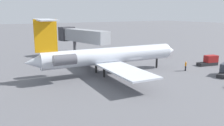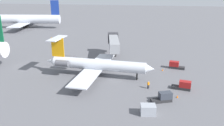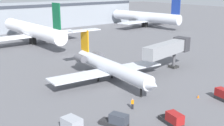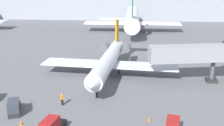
{
  "view_description": "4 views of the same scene",
  "coord_description": "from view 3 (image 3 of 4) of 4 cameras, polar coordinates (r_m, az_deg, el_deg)",
  "views": [
    {
      "loc": [
        -31.46,
        23.58,
        9.82
      ],
      "look_at": [
        -1.06,
        5.13,
        2.31
      ],
      "focal_mm": 38.07,
      "sensor_mm": 36.0,
      "label": 1
    },
    {
      "loc": [
        -51.17,
        -7.77,
        21.4
      ],
      "look_at": [
        3.59,
        1.01,
        2.81
      ],
      "focal_mm": 38.17,
      "sensor_mm": 36.0,
      "label": 2
    },
    {
      "loc": [
        -31.65,
        -38.22,
        18.4
      ],
      "look_at": [
        1.41,
        3.7,
        3.89
      ],
      "focal_mm": 46.46,
      "sensor_mm": 36.0,
      "label": 3
    },
    {
      "loc": [
        5.86,
        -42.28,
        16.55
      ],
      "look_at": [
        1.91,
        4.04,
        2.53
      ],
      "focal_mm": 44.73,
      "sensor_mm": 36.0,
      "label": 4
    }
  ],
  "objects": [
    {
      "name": "parked_airliner_west_mid",
      "position": [
        95.08,
        -15.42,
        6.23
      ],
      "size": [
        31.14,
        37.04,
        13.72
      ],
      "color": "white",
      "rests_on": "ground_plane"
    },
    {
      "name": "cargo_container_uld",
      "position": [
        38.74,
        -7.92,
        -11.84
      ],
      "size": [
        2.15,
        2.78,
        1.76
      ],
      "color": "#999EA8",
      "rests_on": "ground_plane"
    },
    {
      "name": "baggage_tug_trailing",
      "position": [
        39.31,
        0.91,
        -11.34
      ],
      "size": [
        2.72,
        4.24,
        1.9
      ],
      "color": "#262628",
      "rests_on": "ground_plane"
    },
    {
      "name": "baggage_tug_lead",
      "position": [
        40.52,
        11.9,
        -10.84
      ],
      "size": [
        2.16,
        4.2,
        1.9
      ],
      "color": "#262628",
      "rests_on": "ground_plane"
    },
    {
      "name": "traffic_cone_mid",
      "position": [
        50.95,
        16.6,
        -6.31
      ],
      "size": [
        0.36,
        0.36,
        0.55
      ],
      "color": "orange",
      "rests_on": "ground_plane"
    },
    {
      "name": "ground_crew_marshaller",
      "position": [
        44.59,
        4.06,
        -8.01
      ],
      "size": [
        0.46,
        0.47,
        1.69
      ],
      "color": "black",
      "rests_on": "ground_plane"
    },
    {
      "name": "baggage_tug_spare",
      "position": [
        50.96,
        21.24,
        -6.04
      ],
      "size": [
        2.13,
        4.19,
        1.9
      ],
      "color": "#262628",
      "rests_on": "ground_plane"
    },
    {
      "name": "jet_bridge",
      "position": [
        64.66,
        11.29,
        2.87
      ],
      "size": [
        15.53,
        5.74,
        6.63
      ],
      "color": "gray",
      "rests_on": "ground_plane"
    },
    {
      "name": "ground_plane",
      "position": [
        52.95,
        1.29,
        -5.2
      ],
      "size": [
        400.0,
        400.0,
        0.1
      ],
      "primitive_type": "cube",
      "color": "#5B5B60"
    },
    {
      "name": "regional_jet",
      "position": [
        56.35,
        -0.76,
        -0.59
      ],
      "size": [
        24.27,
        26.8,
        8.98
      ],
      "color": "silver",
      "rests_on": "ground_plane"
    },
    {
      "name": "parked_airliner_centre",
      "position": [
        130.41,
        6.57,
        8.97
      ],
      "size": [
        29.92,
        35.28,
        13.72
      ],
      "color": "silver",
      "rests_on": "ground_plane"
    }
  ]
}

